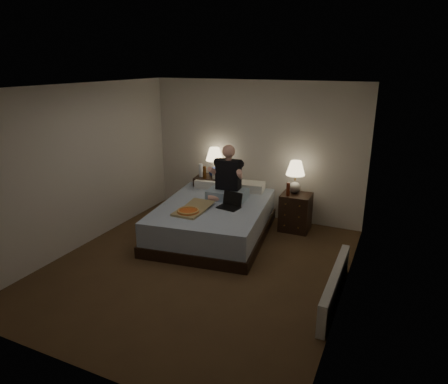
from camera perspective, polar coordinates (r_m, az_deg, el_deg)
The scene contains 19 objects.
floor at distance 5.85m, azimuth -3.74°, elevation -10.47°, with size 4.00×4.50×0.00m, color brown.
ceiling at distance 5.14m, azimuth -4.33°, elevation 14.78°, with size 4.00×4.50×0.00m, color white.
wall_back at distance 7.35m, azimuth 4.42°, elevation 5.95°, with size 4.00×2.50×0.00m, color silver.
wall_front at distance 3.69m, azimuth -21.10°, elevation -7.99°, with size 4.00×2.50×0.00m, color silver.
wall_left at distance 6.53m, azimuth -19.65°, elevation 3.38°, with size 4.50×2.50×0.00m, color silver.
wall_right at distance 4.78m, azimuth 17.56°, elevation -1.62°, with size 4.50×2.50×0.00m, color silver.
bed at distance 6.68m, azimuth -1.52°, elevation -4.01°, with size 1.67×2.22×0.56m, color #5170A2.
nightstand_left at distance 7.72m, azimuth -1.86°, elevation -0.28°, with size 0.55×0.49×0.71m, color black.
nightstand_right at distance 6.99m, azimuth 10.17°, elevation -2.86°, with size 0.50×0.45×0.65m, color black.
lamp_left at distance 7.51m, azimuth -1.37°, elevation 4.26°, with size 0.32×0.32×0.56m, color navy, non-canonical shape.
lamp_right at distance 6.89m, azimuth 10.13°, elevation 2.12°, with size 0.32×0.32×0.56m, color gray, non-canonical shape.
water_bottle at distance 7.55m, azimuth -3.34°, elevation 3.10°, with size 0.07×0.07×0.25m, color silver.
soda_can at distance 7.41m, azimuth -1.44°, elevation 2.23°, with size 0.07×0.07×0.10m, color beige.
beer_bottle_left at distance 7.44m, azimuth -2.78°, elevation 2.80°, with size 0.06×0.06×0.23m, color #552C0C.
beer_bottle_right at distance 6.77m, azimuth 9.14°, elevation 0.41°, with size 0.06×0.06×0.23m, color #541B0C.
person at distance 6.71m, azimuth 0.50°, elevation 2.78°, with size 0.66×0.52×0.93m, color black, non-canonical shape.
laptop at distance 6.38m, azimuth 0.67°, elevation -1.29°, with size 0.34×0.28×0.24m, color black, non-canonical shape.
pizza_box at distance 6.18m, azimuth -5.15°, elevation -2.79°, with size 0.40×0.76×0.08m, color tan, non-canonical shape.
radiator at distance 5.16m, azimuth 15.53°, elevation -12.82°, with size 0.10×1.60×0.40m, color silver.
Camera 1 is at (2.48, -4.50, 2.80)m, focal length 32.00 mm.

